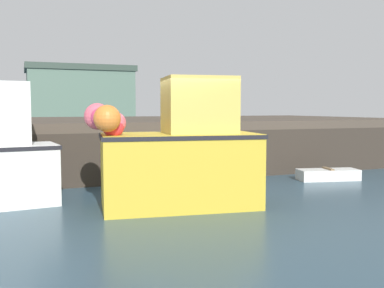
{
  "coord_description": "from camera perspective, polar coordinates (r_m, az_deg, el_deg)",
  "views": [
    {
      "loc": [
        -3.57,
        -8.62,
        1.95
      ],
      "look_at": [
        0.88,
        2.88,
        0.95
      ],
      "focal_mm": 41.26,
      "sensor_mm": 36.0,
      "label": 1
    }
  ],
  "objects": [
    {
      "name": "fishing_boat_near_right",
      "position": [
        8.67,
        -1.53,
        -1.33
      ],
      "size": [
        3.4,
        1.88,
        2.56
      ],
      "color": "gold",
      "rests_on": "ground"
    },
    {
      "name": "ground",
      "position": [
        9.54,
        1.31,
        -7.48
      ],
      "size": [
        120.0,
        160.0,
        0.1
      ],
      "color": "#2D4756"
    },
    {
      "name": "pier",
      "position": [
        16.07,
        2.33,
        2.43
      ],
      "size": [
        13.14,
        8.61,
        1.59
      ],
      "color": "#473D33",
      "rests_on": "ground"
    },
    {
      "name": "rowboat",
      "position": [
        12.6,
        17.17,
        -3.81
      ],
      "size": [
        1.73,
        0.93,
        0.34
      ],
      "color": "silver",
      "rests_on": "ground"
    },
    {
      "name": "warehouse",
      "position": [
        41.2,
        -14.31,
        5.75
      ],
      "size": [
        9.23,
        6.01,
        5.69
      ],
      "color": "#4C6656",
      "rests_on": "ground"
    },
    {
      "name": "dockworker",
      "position": [
        17.1,
        0.95,
        6.13
      ],
      "size": [
        0.34,
        0.34,
        1.62
      ],
      "color": "#2D3342",
      "rests_on": "pier"
    }
  ]
}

